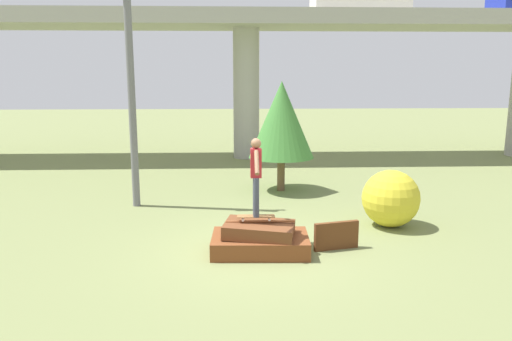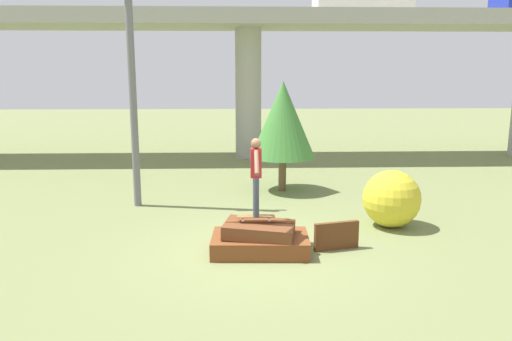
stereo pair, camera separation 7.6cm
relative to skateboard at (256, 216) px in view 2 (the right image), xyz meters
The scene contains 9 objects.
ground_plane 0.76m from the skateboard, 22.57° to the right, with size 80.00×80.00×0.00m, color olive.
scrap_pile 0.49m from the skateboard, 29.72° to the right, with size 2.03×1.30×0.68m.
scrap_plank_loose 1.75m from the skateboard, ahead, with size 0.98×0.33×0.60m.
skateboard is the anchor object (origin of this frame).
skater 0.94m from the skateboard, 45.00° to the right, with size 0.22×1.13×1.61m.
highway_overpass 12.41m from the skateboard, 89.58° to the left, with size 44.00×3.82×6.06m.
utility_pole 5.72m from the skateboard, 130.33° to the left, with size 1.30×0.20×7.17m.
tree_behind_left 5.67m from the skateboard, 79.32° to the left, with size 2.02×2.02×3.40m.
bush_yellow_flowering 3.67m from the skateboard, 25.70° to the left, with size 1.38×1.38×1.38m.
Camera 2 is at (-0.43, -9.82, 3.69)m, focal length 35.00 mm.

